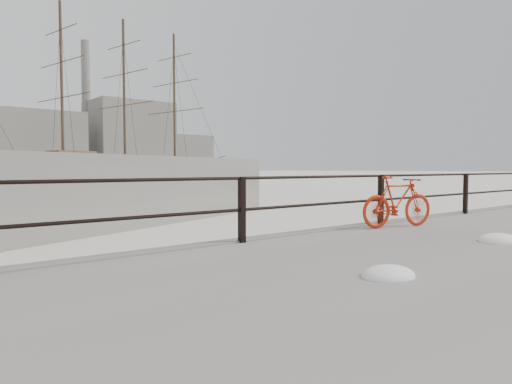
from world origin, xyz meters
TOP-DOWN VIEW (x-y plane):
  - ground at (0.00, 0.00)m, footprint 400.00×400.00m
  - guardrail at (0.00, -0.15)m, footprint 28.00×0.10m
  - bicycle at (-3.59, -0.60)m, footprint 1.64×0.66m
  - barque_black at (25.51, 80.14)m, footprint 58.06×28.71m
  - industrial_west at (20.00, 140.00)m, footprint 32.00×18.00m
  - industrial_mid at (55.00, 145.00)m, footprint 26.00×20.00m
  - industrial_east at (78.00, 150.00)m, footprint 20.00×16.00m
  - smokestack at (42.00, 150.00)m, footprint 2.80×2.80m

SIDE VIEW (x-z plane):
  - ground at x=0.00m, z-range 0.00..0.00m
  - barque_black at x=25.51m, z-range -15.88..15.88m
  - bicycle at x=-3.59m, z-range 0.35..1.33m
  - guardrail at x=0.00m, z-range 0.35..1.35m
  - industrial_east at x=78.00m, z-range 0.00..14.00m
  - industrial_west at x=20.00m, z-range 0.00..18.00m
  - industrial_mid at x=55.00m, z-range 0.00..24.00m
  - smokestack at x=42.00m, z-range 0.00..44.00m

